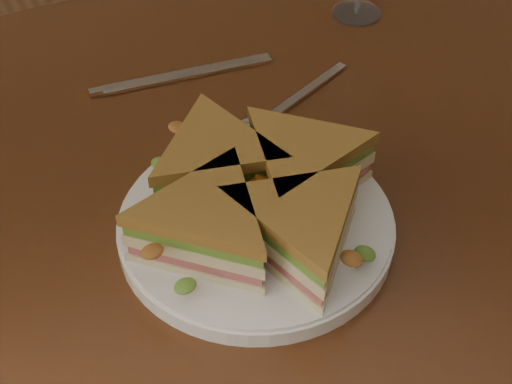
# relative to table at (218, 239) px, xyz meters

# --- Properties ---
(table) EXTENTS (1.20, 0.80, 0.75)m
(table) POSITION_rel_table_xyz_m (0.00, 0.00, 0.00)
(table) COLOR #32180B
(table) RESTS_ON ground
(plate) EXTENTS (0.25, 0.25, 0.02)m
(plate) POSITION_rel_table_xyz_m (-0.00, -0.09, 0.11)
(plate) COLOR white
(plate) RESTS_ON table
(sandwich_wedges) EXTENTS (0.28, 0.28, 0.06)m
(sandwich_wedges) POSITION_rel_table_xyz_m (-0.00, -0.09, 0.14)
(sandwich_wedges) COLOR beige
(sandwich_wedges) RESTS_ON plate
(crisps_mound) EXTENTS (0.09, 0.09, 0.05)m
(crisps_mound) POSITION_rel_table_xyz_m (-0.00, -0.09, 0.14)
(crisps_mound) COLOR #B35C16
(crisps_mound) RESTS_ON plate
(spoon) EXTENTS (0.17, 0.08, 0.01)m
(spoon) POSITION_rel_table_xyz_m (0.08, 0.05, 0.10)
(spoon) COLOR silver
(spoon) RESTS_ON table
(knife) EXTENTS (0.21, 0.04, 0.00)m
(knife) POSITION_rel_table_xyz_m (0.03, 0.17, 0.10)
(knife) COLOR silver
(knife) RESTS_ON table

